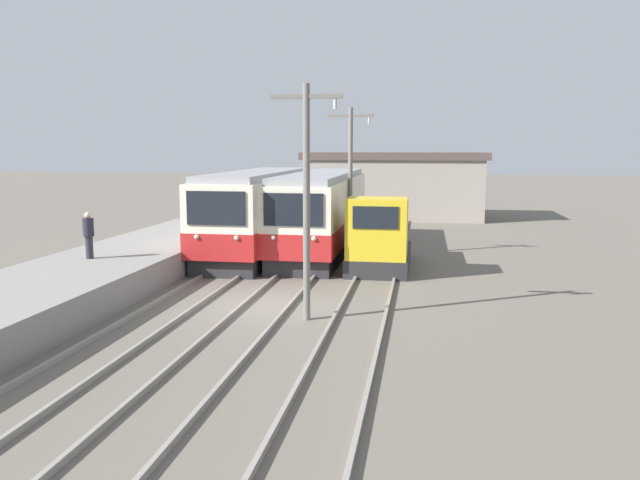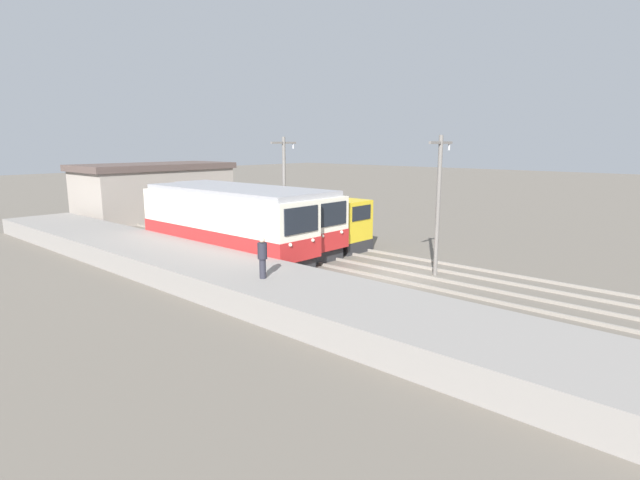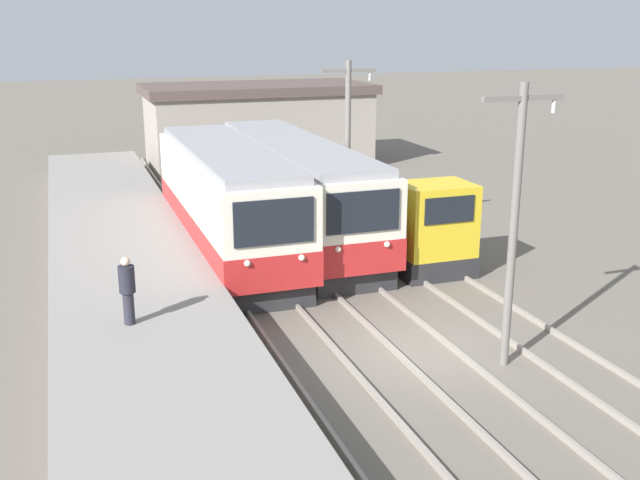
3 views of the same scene
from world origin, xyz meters
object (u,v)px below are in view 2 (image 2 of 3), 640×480
object	(u,v)px
commuter_train_center	(251,219)
shunting_locomotive	(328,228)
commuter_train_left	(224,225)
person_on_platform	(262,256)
catenary_mast_mid	(284,187)
catenary_mast_near	(438,200)

from	to	relation	value
commuter_train_center	shunting_locomotive	distance (m)	4.75
commuter_train_left	person_on_platform	distance (m)	8.80
commuter_train_center	person_on_platform	bearing A→B (deg)	-127.96
commuter_train_left	commuter_train_center	size ratio (longest dim) A/B	0.92
commuter_train_left	shunting_locomotive	bearing A→B (deg)	-24.52
commuter_train_left	catenary_mast_mid	bearing A→B (deg)	-5.27
commuter_train_left	person_on_platform	bearing A→B (deg)	-117.54
commuter_train_center	catenary_mast_mid	xyz separation A→B (m)	(1.51, -1.40, 1.89)
catenary_mast_near	catenary_mast_mid	size ratio (longest dim) A/B	1.00
commuter_train_left	catenary_mast_near	distance (m)	11.75
catenary_mast_mid	person_on_platform	size ratio (longest dim) A/B	4.02
commuter_train_center	person_on_platform	world-z (taller)	commuter_train_center
catenary_mast_near	person_on_platform	world-z (taller)	catenary_mast_near
catenary_mast_mid	person_on_platform	bearing A→B (deg)	-138.51
shunting_locomotive	catenary_mast_mid	world-z (taller)	catenary_mast_mid
commuter_train_center	catenary_mast_near	size ratio (longest dim) A/B	1.98
commuter_train_left	person_on_platform	world-z (taller)	commuter_train_left
catenary_mast_mid	shunting_locomotive	bearing A→B (deg)	-56.44
person_on_platform	catenary_mast_near	bearing A→B (deg)	-19.48
shunting_locomotive	catenary_mast_mid	distance (m)	3.63
catenary_mast_near	catenary_mast_mid	world-z (taller)	same
catenary_mast_mid	person_on_platform	xyz separation A→B (m)	(-8.38, -7.41, -1.72)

